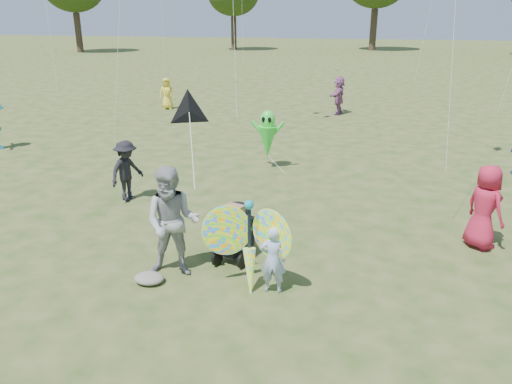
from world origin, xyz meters
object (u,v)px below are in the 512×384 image
Objects in this scene: adult_man at (172,223)px; butterfly_kite at (249,245)px; jogging_stroller at (235,228)px; crowd_b at (127,171)px; crowd_g at (167,94)px; alien_kite at (267,136)px; crowd_j at (339,95)px; child_girl at (273,260)px; crowd_a at (485,207)px.

butterfly_kite is (1.41, -0.17, -0.20)m from adult_man.
jogging_stroller is at bearing 116.79° from butterfly_kite.
crowd_g is at bearing 37.68° from crowd_b.
adult_man is at bearing -93.21° from alien_kite.
butterfly_kite is at bearing 6.68° from crowd_j.
adult_man is at bearing 1.48° from crowd_j.
crowd_b is at bearing 138.54° from butterfly_kite.
crowd_j reaches higher than child_girl.
child_girl is 0.68× the size of alien_kite.
crowd_b is (-2.48, 3.27, -0.24)m from adult_man.
crowd_j is (0.09, 15.65, 0.26)m from child_girl.
crowd_a is 1.00× the size of crowd_j.
adult_man is 6.62m from alien_kite.
crowd_g is 0.84× the size of alien_kite.
child_girl is 5.52m from crowd_b.
alien_kite reaches higher than butterfly_kite.
crowd_g is 15.73m from jogging_stroller.
child_girl is 0.66× the size of butterfly_kite.
adult_man is (-1.81, 0.21, 0.41)m from child_girl.
crowd_a reaches higher than child_girl.
alien_kite is at bearing -20.24° from crowd_b.
crowd_j is 0.96× the size of butterfly_kite.
alien_kite is (2.85, 3.34, 0.22)m from crowd_b.
butterfly_kite reaches higher than child_girl.
butterfly_kite reaches higher than crowd_g.
crowd_j is at bearing 88.20° from butterfly_kite.
crowd_j is (4.38, 12.18, 0.10)m from crowd_b.
alien_kite is at bearing 14.11° from crowd_a.
child_girl is at bearing -79.75° from crowd_g.
adult_man reaches higher than crowd_g.
adult_man is 4.11m from crowd_b.
adult_man is 1.76× the size of jogging_stroller.
crowd_a is 17.16m from crowd_g.
adult_man is 16.14m from crowd_g.
crowd_j is 8.97m from alien_kite.
crowd_a is at bearing 38.53° from jogging_stroller.
adult_man is 6.01m from crowd_a.
butterfly_kite is at bearing -42.50° from jogging_stroller.
adult_man reaches higher than child_girl.
adult_man is at bearing -115.44° from jogging_stroller.
crowd_g reaches higher than jogging_stroller.
crowd_b is (-4.29, 3.47, 0.17)m from child_girl.
child_girl is at bearing 88.16° from crowd_a.
alien_kite is at bearing 77.17° from adult_man.
crowd_a is 1.16× the size of crowd_g.
crowd_a is at bearing -64.62° from crowd_g.
adult_man reaches higher than jogging_stroller.
adult_man is 1.14× the size of alien_kite.
adult_man is 1.43m from butterfly_kite.
crowd_a reaches higher than crowd_b.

